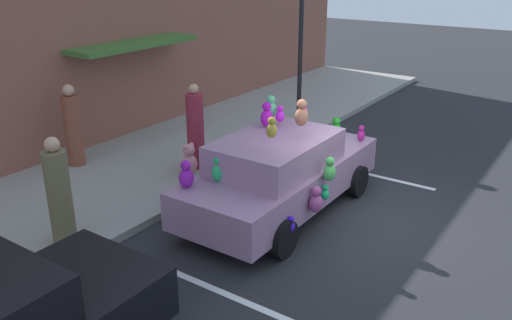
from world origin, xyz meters
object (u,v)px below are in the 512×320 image
object	(u,v)px
teddy_bear_on_sidewalk	(189,160)
street_lamp_post	(301,41)
pedestrian_by_lamp	(59,194)
plush_covered_car	(281,172)
pedestrian_walking_past	(73,128)
pedestrian_near_shopfront	(195,129)

from	to	relation	value
teddy_bear_on_sidewalk	street_lamp_post	world-z (taller)	street_lamp_post
street_lamp_post	pedestrian_by_lamp	size ratio (longest dim) A/B	2.13
teddy_bear_on_sidewalk	plush_covered_car	bearing A→B (deg)	-93.27
plush_covered_car	pedestrian_walking_past	distance (m)	4.99
street_lamp_post	pedestrian_by_lamp	xyz separation A→B (m)	(-7.53, 0.12, -1.54)
street_lamp_post	pedestrian_near_shopfront	world-z (taller)	street_lamp_post
plush_covered_car	teddy_bear_on_sidewalk	distance (m)	2.43
plush_covered_car	pedestrian_walking_past	xyz separation A→B (m)	(-0.86, 4.92, 0.20)
pedestrian_near_shopfront	plush_covered_car	bearing A→B (deg)	-102.44
pedestrian_near_shopfront	pedestrian_by_lamp	xyz separation A→B (m)	(-3.77, -0.33, -0.04)
pedestrian_near_shopfront	teddy_bear_on_sidewalk	bearing A→B (deg)	-159.12
street_lamp_post	pedestrian_walking_past	world-z (taller)	street_lamp_post
plush_covered_car	street_lamp_post	size ratio (longest dim) A/B	1.20
street_lamp_post	pedestrian_walking_past	distance (m)	6.08
pedestrian_by_lamp	plush_covered_car	bearing A→B (deg)	-34.97
teddy_bear_on_sidewalk	street_lamp_post	xyz separation A→B (m)	(4.18, -0.28, 2.05)
pedestrian_walking_past	pedestrian_by_lamp	size ratio (longest dim) A/B	1.02
teddy_bear_on_sidewalk	pedestrian_walking_past	world-z (taller)	pedestrian_walking_past
teddy_bear_on_sidewalk	pedestrian_near_shopfront	world-z (taller)	pedestrian_near_shopfront
teddy_bear_on_sidewalk	street_lamp_post	size ratio (longest dim) A/B	0.18
teddy_bear_on_sidewalk	pedestrian_walking_past	size ratio (longest dim) A/B	0.38
pedestrian_near_shopfront	pedestrian_walking_past	size ratio (longest dim) A/B	1.03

